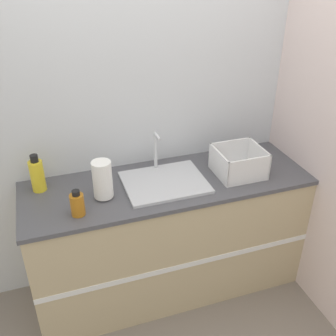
# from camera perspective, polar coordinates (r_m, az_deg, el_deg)

# --- Properties ---
(ground_plane) EXTENTS (12.00, 12.00, 0.00)m
(ground_plane) POSITION_cam_1_polar(r_m,az_deg,el_deg) (3.03, 2.07, -20.23)
(ground_plane) COLOR slate
(wall_back) EXTENTS (4.31, 0.06, 2.60)m
(wall_back) POSITION_cam_1_polar(r_m,az_deg,el_deg) (2.75, -2.21, 8.08)
(wall_back) COLOR silver
(wall_back) RESTS_ON ground_plane
(wall_right) EXTENTS (0.06, 2.62, 2.60)m
(wall_right) POSITION_cam_1_polar(r_m,az_deg,el_deg) (2.90, 19.03, 7.61)
(wall_right) COLOR silver
(wall_right) RESTS_ON ground_plane
(counter_cabinet) EXTENTS (1.94, 0.64, 0.94)m
(counter_cabinet) POSITION_cam_1_polar(r_m,az_deg,el_deg) (2.90, 0.07, -9.79)
(counter_cabinet) COLOR tan
(counter_cabinet) RESTS_ON ground_plane
(sink) EXTENTS (0.53, 0.43, 0.29)m
(sink) POSITION_cam_1_polar(r_m,az_deg,el_deg) (2.60, -0.55, -1.88)
(sink) COLOR silver
(sink) RESTS_ON counter_cabinet
(paper_towel_roll) EXTENTS (0.12, 0.12, 0.25)m
(paper_towel_roll) POSITION_cam_1_polar(r_m,az_deg,el_deg) (2.43, -9.48, -1.70)
(paper_towel_roll) COLOR #4C4C51
(paper_towel_roll) RESTS_ON counter_cabinet
(dish_rack) EXTENTS (0.31, 0.30, 0.19)m
(dish_rack) POSITION_cam_1_polar(r_m,az_deg,el_deg) (2.72, 10.19, 0.54)
(dish_rack) COLOR white
(dish_rack) RESTS_ON counter_cabinet
(bottle_yellow) EXTENTS (0.09, 0.09, 0.25)m
(bottle_yellow) POSITION_cam_1_polar(r_m,az_deg,el_deg) (2.61, -18.45, -0.96)
(bottle_yellow) COLOR yellow
(bottle_yellow) RESTS_ON counter_cabinet
(bottle_amber) EXTENTS (0.08, 0.08, 0.16)m
(bottle_amber) POSITION_cam_1_polar(r_m,az_deg,el_deg) (2.34, -13.02, -5.12)
(bottle_amber) COLOR #B26B19
(bottle_amber) RESTS_ON counter_cabinet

